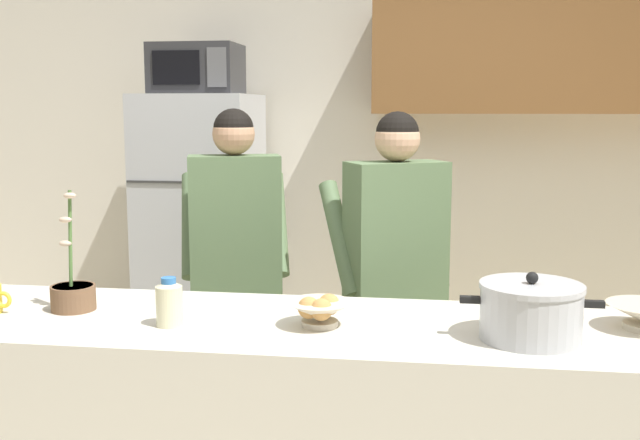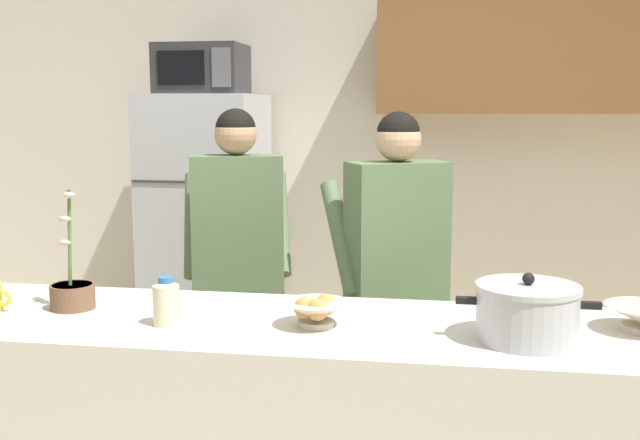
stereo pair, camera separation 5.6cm
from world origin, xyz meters
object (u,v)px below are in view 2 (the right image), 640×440
Objects in this scene: refrigerator at (207,239)px; bread_bowl at (316,311)px; cooking_pot at (527,313)px; bottle_near_edge at (166,301)px; microwave at (202,69)px; person_near_pot at (238,243)px; potted_orchid at (72,292)px; person_by_sink at (396,257)px.

bread_bowl is (0.97, -1.89, 0.13)m from refrigerator.
cooking_pot reaches higher than bottle_near_edge.
microwave is 2.27m from bread_bowl.
microwave reaches higher than refrigerator.
person_near_pot is 3.90× the size of potted_orchid.
person_by_sink reaches higher than potted_orchid.
person_by_sink is (0.73, -0.15, -0.01)m from person_near_pot.
person_by_sink is at bearing -12.01° from person_near_pot.
microwave is 0.30× the size of person_near_pot.
person_near_pot reaches higher than person_by_sink.
refrigerator is at bearing 90.07° from microwave.
person_by_sink is 1.30m from potted_orchid.
bottle_near_edge is at bearing -18.87° from potted_orchid.
person_near_pot reaches higher than potted_orchid.
person_by_sink reaches higher than cooking_pot.
person_by_sink is at bearing -42.54° from refrigerator.
person_near_pot is 1.04m from bottle_near_edge.
microwave is 2.16m from bottle_near_edge.
bottle_near_edge is 0.41m from potted_orchid.
bread_bowl is (0.97, -1.87, -0.85)m from microwave.
cooking_pot is at bearing 0.88° from bottle_near_edge.
person_near_pot reaches higher than cooking_pot.
microwave reaches higher than person_by_sink.
cooking_pot is 1.11m from bottle_near_edge.
person_by_sink is 0.85m from bread_bowl.
refrigerator is at bearing 93.41° from potted_orchid.
microwave reaches higher than bottle_near_edge.
refrigerator is at bearing 117.10° from bread_bowl.
bread_bowl is at bearing 176.39° from cooking_pot.
refrigerator is 1.59m from person_by_sink.
person_by_sink is 7.58× the size of bread_bowl.
potted_orchid is at bearing 175.58° from cooking_pot.
person_by_sink is (1.17, -1.05, -0.83)m from microwave.
person_near_pot is at bearing 118.34° from bread_bowl.
potted_orchid reaches higher than bottle_near_edge.
refrigerator is 1.05× the size of person_near_pot.
cooking_pot is at bearing -62.99° from person_by_sink.
cooking_pot is (1.61, -1.94, 0.17)m from refrigerator.
refrigerator is at bearing 129.74° from cooking_pot.
refrigerator reaches higher than bread_bowl.
bread_bowl is at bearing 6.93° from bottle_near_edge.
microwave is at bearing 104.46° from bottle_near_edge.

